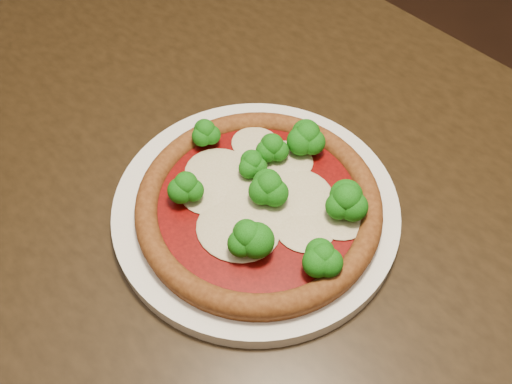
% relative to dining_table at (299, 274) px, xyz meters
% --- Properties ---
extents(floor, '(4.00, 4.00, 0.00)m').
position_rel_dining_table_xyz_m(floor, '(-0.19, 0.17, -0.65)').
color(floor, black).
rests_on(floor, ground).
extents(dining_table, '(1.46, 1.19, 0.75)m').
position_rel_dining_table_xyz_m(dining_table, '(0.00, 0.00, 0.00)').
color(dining_table, black).
rests_on(dining_table, floor).
extents(plate, '(0.31, 0.31, 0.02)m').
position_rel_dining_table_xyz_m(plate, '(-0.06, -0.00, 0.11)').
color(plate, white).
rests_on(plate, dining_table).
extents(pizza, '(0.26, 0.26, 0.06)m').
position_rel_dining_table_xyz_m(pizza, '(-0.05, -0.01, 0.13)').
color(pizza, brown).
rests_on(pizza, plate).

